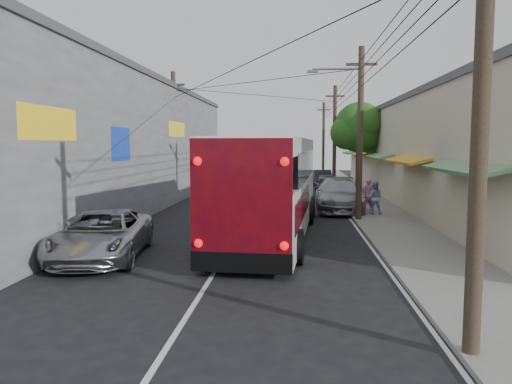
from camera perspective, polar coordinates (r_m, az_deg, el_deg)
ground at (r=11.15m, az=-7.56°, el=-13.34°), size 120.00×120.00×0.00m
sidewalk at (r=30.81m, az=12.41°, el=-1.23°), size 3.00×80.00×0.12m
building_right at (r=33.48m, az=19.70°, el=4.40°), size 7.09×40.00×6.25m
building_left at (r=30.28m, az=-16.35°, el=5.37°), size 7.20×36.00×7.25m
utility_poles at (r=30.66m, az=6.19°, el=6.45°), size 11.80×45.28×8.00m
street_tree at (r=36.64m, az=11.85°, el=7.05°), size 4.40×4.00×6.60m
coach_bus at (r=19.51m, az=1.81°, el=0.71°), size 3.81×13.36×3.80m
jeepney at (r=16.43m, az=-17.21°, el=-4.70°), size 3.18×5.71×1.51m
parked_suv at (r=27.30m, az=9.43°, el=-0.34°), size 2.51×5.96×1.72m
parked_car_mid at (r=36.50m, az=8.19°, el=0.92°), size 1.75×4.29×1.46m
parked_car_far at (r=43.57m, az=7.59°, el=1.60°), size 1.64×4.21×1.37m
pedestrian_near at (r=26.68m, az=12.66°, el=-0.31°), size 0.70×0.55×1.68m
pedestrian_far at (r=25.52m, az=13.36°, el=-0.63°), size 0.85×0.70×1.64m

